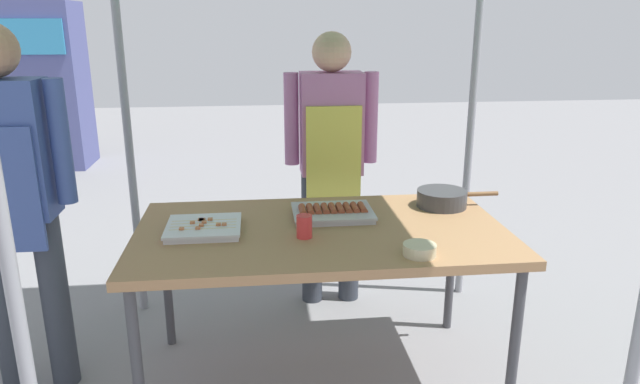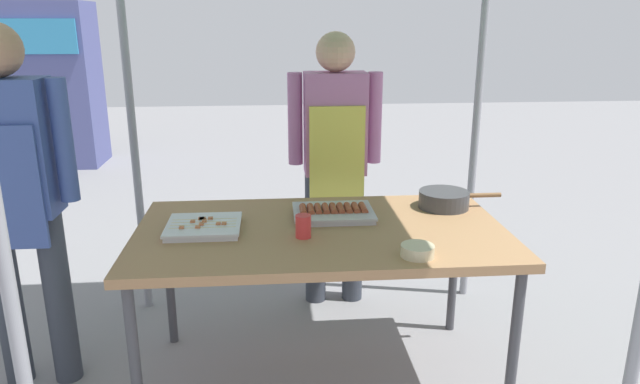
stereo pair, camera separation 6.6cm
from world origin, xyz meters
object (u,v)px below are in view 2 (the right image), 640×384
tray_meat_skewers (204,227)px  condiment_bowl (417,251)px  drink_cup_near_edge (303,226)px  vendor_woman (335,150)px  customer_nearby (15,183)px  neighbor_stall_left (52,85)px  tray_grilled_sausages (333,212)px  cooking_wok (444,199)px  stall_table (321,240)px

tray_meat_skewers → condiment_bowl: 0.92m
drink_cup_near_edge → vendor_woman: size_ratio=0.06×
customer_nearby → neighbor_stall_left: size_ratio=0.89×
tray_meat_skewers → customer_nearby: bearing=173.8°
tray_grilled_sausages → cooking_wok: bearing=9.3°
tray_grilled_sausages → tray_meat_skewers: size_ratio=1.16×
stall_table → condiment_bowl: size_ratio=12.43×
tray_meat_skewers → drink_cup_near_edge: size_ratio=3.26×
customer_nearby → tray_meat_skewers: bearing=-6.2°
neighbor_stall_left → tray_grilled_sausages: bearing=-57.6°
tray_grilled_sausages → condiment_bowl: (0.27, -0.49, 0.00)m
tray_meat_skewers → customer_nearby: customer_nearby is taller
tray_meat_skewers → drink_cup_near_edge: bearing=-15.5°
condiment_bowl → tray_meat_skewers: bearing=157.2°
stall_table → drink_cup_near_edge: size_ratio=16.65×
stall_table → neighbor_stall_left: bearing=120.9°
vendor_woman → neighbor_stall_left: (-2.79, 3.64, -0.01)m
tray_meat_skewers → condiment_bowl: condiment_bowl is taller
cooking_wok → customer_nearby: (-1.91, -0.14, 0.16)m
condiment_bowl → tray_grilled_sausages: bearing=119.2°
drink_cup_near_edge → condiment_bowl: bearing=-29.4°
tray_meat_skewers → vendor_woman: size_ratio=0.20×
tray_grilled_sausages → condiment_bowl: tray_grilled_sausages is taller
cooking_wok → condiment_bowl: size_ratio=3.10×
tray_grilled_sausages → neighbor_stall_left: size_ratio=0.20×
condiment_bowl → customer_nearby: bearing=164.9°
vendor_woman → neighbor_stall_left: neighbor_stall_left is taller
condiment_bowl → vendor_woman: vendor_woman is taller
stall_table → tray_grilled_sausages: tray_grilled_sausages is taller
tray_meat_skewers → cooking_wok: cooking_wok is taller
stall_table → vendor_woman: 0.84m
stall_table → condiment_bowl: (0.34, -0.34, 0.08)m
condiment_bowl → neighbor_stall_left: bearing=122.1°
condiment_bowl → customer_nearby: size_ratio=0.08×
condiment_bowl → customer_nearby: (-1.63, 0.44, 0.18)m
drink_cup_near_edge → customer_nearby: 1.24m
vendor_woman → neighbor_stall_left: bearing=-52.5°
stall_table → tray_meat_skewers: 0.51m
tray_meat_skewers → vendor_woman: (0.65, 0.77, 0.15)m
tray_meat_skewers → vendor_woman: bearing=50.0°
vendor_woman → cooking_wok: bearing=130.3°
cooking_wok → drink_cup_near_edge: 0.78m
cooking_wok → neighbor_stall_left: neighbor_stall_left is taller
tray_grilled_sausages → drink_cup_near_edge: 0.29m
stall_table → cooking_wok: (0.62, 0.24, 0.10)m
stall_table → drink_cup_near_edge: bearing=-130.0°
condiment_bowl → drink_cup_near_edge: 0.49m
tray_meat_skewers → neighbor_stall_left: neighbor_stall_left is taller
tray_meat_skewers → drink_cup_near_edge: 0.44m
tray_grilled_sausages → vendor_woman: size_ratio=0.23×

